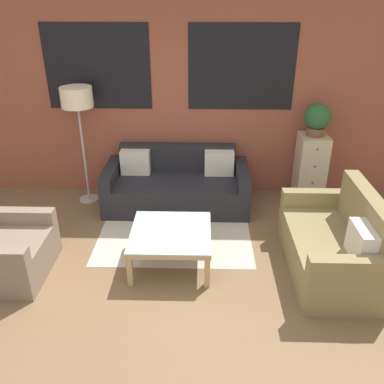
% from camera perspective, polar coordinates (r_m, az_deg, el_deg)
% --- Properties ---
extents(ground_plane, '(16.00, 16.00, 0.00)m').
position_cam_1_polar(ground_plane, '(4.15, -5.16, -14.60)').
color(ground_plane, brown).
extents(wall_back_brick, '(8.40, 0.09, 2.80)m').
position_cam_1_polar(wall_back_brick, '(5.70, -3.07, 13.25)').
color(wall_back_brick, brown).
rests_on(wall_back_brick, ground_plane).
extents(rug, '(1.86, 1.43, 0.00)m').
position_cam_1_polar(rug, '(5.09, -2.40, -5.74)').
color(rug, beige).
rests_on(rug, ground_plane).
extents(couch_dark, '(1.94, 0.88, 0.78)m').
position_cam_1_polar(couch_dark, '(5.62, -2.14, 0.81)').
color(couch_dark, '#232328').
rests_on(couch_dark, ground_plane).
extents(settee_vintage, '(0.80, 1.47, 0.92)m').
position_cam_1_polar(settee_vintage, '(4.55, 19.32, -7.15)').
color(settee_vintage, olive).
rests_on(settee_vintage, ground_plane).
extents(armchair_corner, '(0.80, 0.90, 0.84)m').
position_cam_1_polar(armchair_corner, '(4.72, -24.90, -7.51)').
color(armchair_corner, '#84705B').
rests_on(armchair_corner, ground_plane).
extents(coffee_table, '(0.86, 0.86, 0.41)m').
position_cam_1_polar(coffee_table, '(4.40, -2.99, -6.21)').
color(coffee_table, silver).
rests_on(coffee_table, ground_plane).
extents(floor_lamp, '(0.41, 0.41, 1.61)m').
position_cam_1_polar(floor_lamp, '(5.55, -15.81, 12.01)').
color(floor_lamp, '#B2B2B7').
rests_on(floor_lamp, ground_plane).
extents(drawer_cabinet, '(0.38, 0.43, 0.96)m').
position_cam_1_polar(drawer_cabinet, '(5.90, 16.24, 3.20)').
color(drawer_cabinet, '#C6B793').
rests_on(drawer_cabinet, ground_plane).
extents(potted_plant, '(0.35, 0.35, 0.43)m').
position_cam_1_polar(potted_plant, '(5.67, 17.16, 9.84)').
color(potted_plant, brown).
rests_on(potted_plant, drawer_cabinet).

